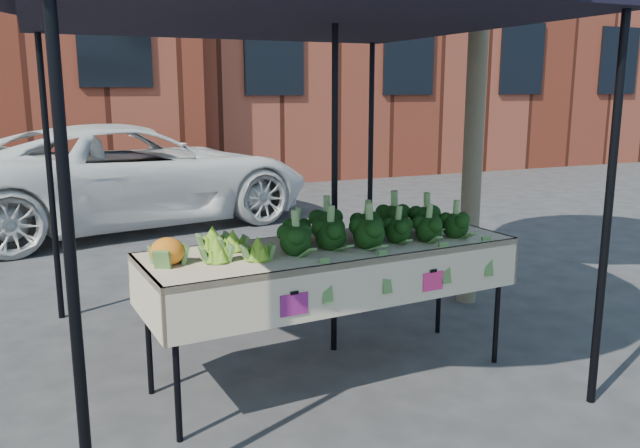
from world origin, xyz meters
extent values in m
plane|color=#2C2C2F|center=(0.00, 0.00, 0.00)|extent=(90.00, 90.00, 0.00)
cube|color=beige|center=(-0.17, 0.00, 0.45)|extent=(2.45, 0.97, 0.90)
cube|color=#F22D8C|center=(-0.63, -0.40, 0.70)|extent=(0.17, 0.01, 0.12)
cube|color=#E72B6F|center=(0.32, -0.40, 0.70)|extent=(0.17, 0.01, 0.12)
ellipsoid|color=black|center=(0.11, 0.02, 1.02)|extent=(1.36, 0.56, 0.25)
ellipsoid|color=#8EB828|center=(-0.83, 0.03, 1.00)|extent=(0.42, 0.56, 0.19)
ellipsoid|color=orange|center=(-1.22, -0.05, 0.99)|extent=(0.19, 0.19, 0.17)
imported|color=white|center=(-0.66, 5.60, 2.54)|extent=(1.86, 2.58, 5.08)
camera|label=1|loc=(-1.86, -3.65, 1.88)|focal=36.49mm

